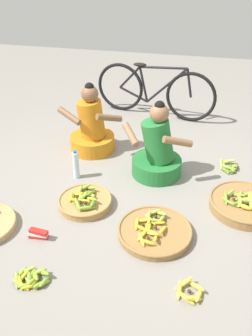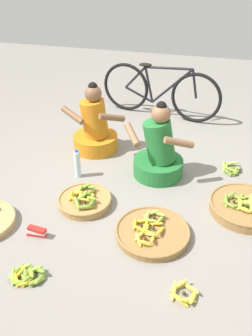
# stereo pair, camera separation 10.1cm
# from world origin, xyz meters

# --- Properties ---
(ground_plane) EXTENTS (10.00, 10.00, 0.00)m
(ground_plane) POSITION_xyz_m (0.00, 0.00, 0.00)
(ground_plane) COLOR gray
(vendor_woman_front) EXTENTS (0.74, 0.52, 0.82)m
(vendor_woman_front) POSITION_xyz_m (0.21, 0.30, 0.27)
(vendor_woman_front) COLOR #237233
(vendor_woman_front) RESTS_ON ground
(vendor_woman_behind) EXTENTS (0.73, 0.52, 0.82)m
(vendor_woman_behind) POSITION_xyz_m (-0.60, 0.64, 0.26)
(vendor_woman_behind) COLOR orange
(vendor_woman_behind) RESTS_ON ground
(bicycle_leaning) EXTENTS (1.69, 0.31, 0.73)m
(bicycle_leaning) POSITION_xyz_m (-0.06, 1.79, 0.36)
(bicycle_leaning) COLOR black
(bicycle_leaning) RESTS_ON ground
(banana_basket_near_vendor) EXTENTS (0.63, 0.63, 0.13)m
(banana_basket_near_vendor) POSITION_xyz_m (0.35, -0.64, 0.04)
(banana_basket_near_vendor) COLOR olive
(banana_basket_near_vendor) RESTS_ON ground
(banana_basket_near_bicycle) EXTENTS (0.65, 0.65, 0.18)m
(banana_basket_near_bicycle) POSITION_xyz_m (1.10, -0.11, 0.06)
(banana_basket_near_bicycle) COLOR olive
(banana_basket_near_bicycle) RESTS_ON ground
(banana_basket_front_left) EXTENTS (0.51, 0.51, 0.15)m
(banana_basket_front_left) POSITION_xyz_m (-0.35, -0.39, 0.05)
(banana_basket_front_left) COLOR #A87F47
(banana_basket_front_left) RESTS_ON ground
(loose_bananas_front_center) EXTENTS (0.21, 0.27, 0.09)m
(loose_bananas_front_center) POSITION_xyz_m (0.97, 0.57, 0.03)
(loose_bananas_front_center) COLOR olive
(loose_bananas_front_center) RESTS_ON ground
(loose_bananas_back_left) EXTENTS (0.23, 0.23, 0.10)m
(loose_bananas_back_left) POSITION_xyz_m (0.68, -1.18, 0.03)
(loose_bananas_back_left) COLOR yellow
(loose_bananas_back_left) RESTS_ON ground
(loose_bananas_mid_right) EXTENTS (0.29, 0.23, 0.09)m
(loose_bananas_mid_right) POSITION_xyz_m (-0.45, -1.33, 0.03)
(loose_bananas_mid_right) COLOR yellow
(loose_bananas_mid_right) RESTS_ON ground
(water_bottle) EXTENTS (0.06, 0.06, 0.32)m
(water_bottle) POSITION_xyz_m (-0.59, 0.04, 0.15)
(water_bottle) COLOR silver
(water_bottle) RESTS_ON ground
(packet_carton_stack) EXTENTS (0.18, 0.07, 0.09)m
(packet_carton_stack) POSITION_xyz_m (-0.59, -0.89, 0.04)
(packet_carton_stack) COLOR red
(packet_carton_stack) RESTS_ON ground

